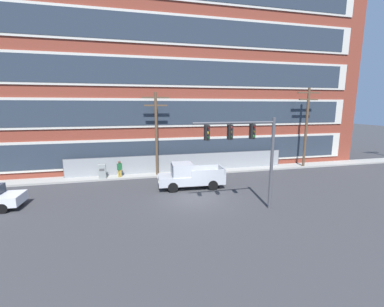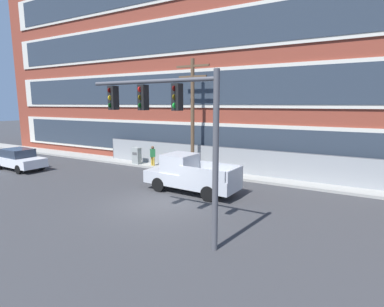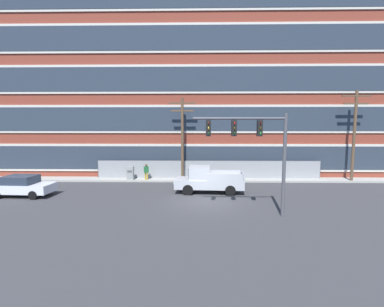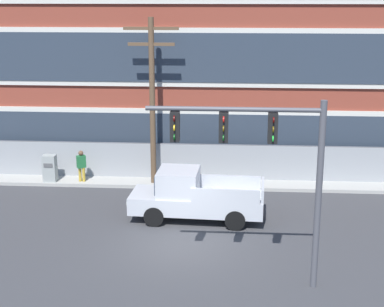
{
  "view_description": "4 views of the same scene",
  "coord_description": "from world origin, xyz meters",
  "px_view_note": "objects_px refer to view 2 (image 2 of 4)",
  "views": [
    {
      "loc": [
        -4.24,
        -16.94,
        6.63
      ],
      "look_at": [
        0.76,
        3.91,
        2.66
      ],
      "focal_mm": 24.0,
      "sensor_mm": 36.0,
      "label": 1
    },
    {
      "loc": [
        8.49,
        -11.17,
        4.89
      ],
      "look_at": [
        -0.74,
        4.96,
        1.78
      ],
      "focal_mm": 28.0,
      "sensor_mm": 36.0,
      "label": 2
    },
    {
      "loc": [
        -0.57,
        -17.17,
        5.15
      ],
      "look_at": [
        -0.96,
        5.19,
        2.87
      ],
      "focal_mm": 24.0,
      "sensor_mm": 36.0,
      "label": 3
    },
    {
      "loc": [
        1.81,
        -19.57,
        8.96
      ],
      "look_at": [
        0.31,
        1.83,
        3.07
      ],
      "focal_mm": 55.0,
      "sensor_mm": 36.0,
      "label": 4
    }
  ],
  "objects_px": {
    "utility_pole_near_corner": "(193,111)",
    "electrical_cabinet": "(137,157)",
    "pickup_truck_silver": "(189,175)",
    "sedan_white": "(19,159)",
    "pedestrian_near_cabinet": "(153,155)",
    "traffic_signal_mast": "(172,120)"
  },
  "relations": [
    {
      "from": "traffic_signal_mast",
      "to": "pickup_truck_silver",
      "type": "bearing_deg",
      "value": 114.57
    },
    {
      "from": "utility_pole_near_corner",
      "to": "pedestrian_near_cabinet",
      "type": "height_order",
      "value": "utility_pole_near_corner"
    },
    {
      "from": "electrical_cabinet",
      "to": "traffic_signal_mast",
      "type": "bearing_deg",
      "value": -44.38
    },
    {
      "from": "pedestrian_near_cabinet",
      "to": "pickup_truck_silver",
      "type": "bearing_deg",
      "value": -36.17
    },
    {
      "from": "pickup_truck_silver",
      "to": "pedestrian_near_cabinet",
      "type": "bearing_deg",
      "value": 143.83
    },
    {
      "from": "pickup_truck_silver",
      "to": "electrical_cabinet",
      "type": "height_order",
      "value": "pickup_truck_silver"
    },
    {
      "from": "pedestrian_near_cabinet",
      "to": "sedan_white",
      "type": "bearing_deg",
      "value": -146.38
    },
    {
      "from": "pickup_truck_silver",
      "to": "sedan_white",
      "type": "xyz_separation_m",
      "value": [
        -13.92,
        -1.35,
        -0.17
      ]
    },
    {
      "from": "traffic_signal_mast",
      "to": "pedestrian_near_cabinet",
      "type": "xyz_separation_m",
      "value": [
        -8.13,
        9.54,
        -3.37
      ]
    },
    {
      "from": "pickup_truck_silver",
      "to": "utility_pole_near_corner",
      "type": "xyz_separation_m",
      "value": [
        -2.2,
        4.24,
        3.43
      ]
    },
    {
      "from": "sedan_white",
      "to": "pedestrian_near_cabinet",
      "type": "xyz_separation_m",
      "value": [
        8.26,
        5.49,
        0.18
      ]
    },
    {
      "from": "utility_pole_near_corner",
      "to": "electrical_cabinet",
      "type": "bearing_deg",
      "value": -177.81
    },
    {
      "from": "electrical_cabinet",
      "to": "pedestrian_near_cabinet",
      "type": "bearing_deg",
      "value": 3.35
    },
    {
      "from": "traffic_signal_mast",
      "to": "pickup_truck_silver",
      "type": "height_order",
      "value": "traffic_signal_mast"
    },
    {
      "from": "pickup_truck_silver",
      "to": "sedan_white",
      "type": "distance_m",
      "value": 13.99
    },
    {
      "from": "utility_pole_near_corner",
      "to": "pedestrian_near_cabinet",
      "type": "xyz_separation_m",
      "value": [
        -3.46,
        -0.1,
        -3.43
      ]
    },
    {
      "from": "traffic_signal_mast",
      "to": "utility_pole_near_corner",
      "type": "bearing_deg",
      "value": 115.83
    },
    {
      "from": "pickup_truck_silver",
      "to": "electrical_cabinet",
      "type": "distance_m",
      "value": 8.25
    },
    {
      "from": "pickup_truck_silver",
      "to": "traffic_signal_mast",
      "type": "bearing_deg",
      "value": -65.43
    },
    {
      "from": "pickup_truck_silver",
      "to": "electrical_cabinet",
      "type": "bearing_deg",
      "value": 150.59
    },
    {
      "from": "sedan_white",
      "to": "electrical_cabinet",
      "type": "bearing_deg",
      "value": 38.74
    },
    {
      "from": "traffic_signal_mast",
      "to": "utility_pole_near_corner",
      "type": "relative_size",
      "value": 0.75
    }
  ]
}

